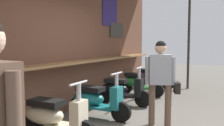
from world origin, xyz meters
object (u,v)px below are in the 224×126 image
object	(u,v)px
scooter_green	(138,82)
scooter_teal	(95,99)
shopper_with_handbag	(161,75)
scooter_maroon	(151,77)
scooter_cream	(53,117)
scooter_black	(120,89)

from	to	relation	value
scooter_green	scooter_teal	bearing A→B (deg)	-86.39
shopper_with_handbag	scooter_maroon	bearing A→B (deg)	0.37
shopper_with_handbag	scooter_cream	bearing A→B (deg)	118.00
scooter_cream	scooter_maroon	xyz separation A→B (m)	(5.06, 0.00, 0.00)
scooter_black	shopper_with_handbag	bearing A→B (deg)	-42.66
scooter_black	shopper_with_handbag	world-z (taller)	shopper_with_handbag
scooter_teal	scooter_maroon	xyz separation A→B (m)	(3.75, -0.00, 0.00)
scooter_teal	scooter_maroon	world-z (taller)	same
scooter_cream	scooter_maroon	distance (m)	5.06
shopper_with_handbag	scooter_green	bearing A→B (deg)	9.77
scooter_teal	scooter_black	world-z (taller)	same
scooter_cream	scooter_black	world-z (taller)	same
scooter_teal	scooter_black	xyz separation A→B (m)	(1.22, -0.00, 0.00)
scooter_black	scooter_teal	bearing A→B (deg)	-93.61
scooter_maroon	shopper_with_handbag	xyz separation A→B (m)	(-3.60, -1.32, 0.56)
scooter_teal	scooter_green	world-z (taller)	same
scooter_maroon	shopper_with_handbag	distance (m)	3.88
scooter_teal	scooter_black	distance (m)	1.22
scooter_black	shopper_with_handbag	xyz separation A→B (m)	(-1.07, -1.32, 0.56)
scooter_teal	scooter_green	size ratio (longest dim) A/B	1.00
scooter_green	scooter_cream	bearing A→B (deg)	-86.39
scooter_green	shopper_with_handbag	bearing A→B (deg)	-56.81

